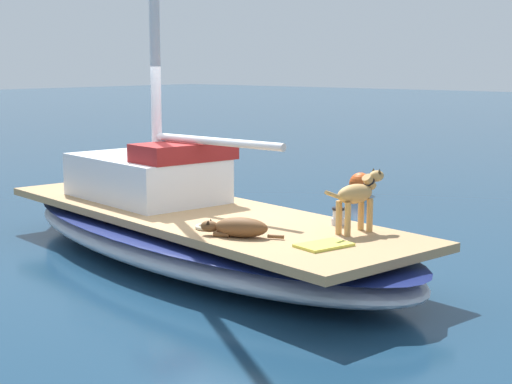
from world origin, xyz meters
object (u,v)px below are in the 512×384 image
dog_brown (238,227)px  mooring_buoy (360,184)px  deck_winch (338,217)px  coiled_rope (209,227)px  deck_towel (324,245)px  sailboat_main (197,235)px  dog_tan (358,196)px

dog_brown → mooring_buoy: bearing=21.7°
deck_winch → mooring_buoy: bearing=30.2°
coiled_rope → mooring_buoy: bearing=17.7°
coiled_rope → deck_towel: (0.13, -1.53, -0.01)m
dog_brown → deck_winch: bearing=-20.8°
dog_brown → sailboat_main: bearing=60.2°
deck_towel → mooring_buoy: size_ratio=1.27×
sailboat_main → dog_brown: bearing=-119.8°
sailboat_main → mooring_buoy: 5.83m
deck_winch → coiled_rope: 1.53m
mooring_buoy → sailboat_main: bearing=-168.5°
dog_brown → dog_tan: bearing=-39.9°
deck_winch → mooring_buoy: size_ratio=0.48×
sailboat_main → deck_winch: (0.42, -1.91, 0.42)m
deck_towel → dog_brown: bearing=103.5°
sailboat_main → coiled_rope: bearing=-128.6°
deck_towel → coiled_rope: bearing=94.7°
sailboat_main → dog_tan: 2.44m
sailboat_main → deck_winch: 2.00m
sailboat_main → coiled_rope: size_ratio=23.27×
coiled_rope → dog_tan: bearing=-56.7°
coiled_rope → mooring_buoy: size_ratio=0.74×
deck_winch → deck_towel: 1.13m
mooring_buoy → dog_brown: bearing=-158.3°
sailboat_main → dog_tan: size_ratio=8.05×
deck_winch → mooring_buoy: 6.14m
deck_winch → mooring_buoy: deck_winch is taller
dog_tan → deck_winch: dog_tan is taller
dog_brown → coiled_rope: bearing=78.5°
sailboat_main → deck_towel: size_ratio=13.47×
dog_tan → deck_towel: 0.91m
deck_towel → mooring_buoy: 7.26m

